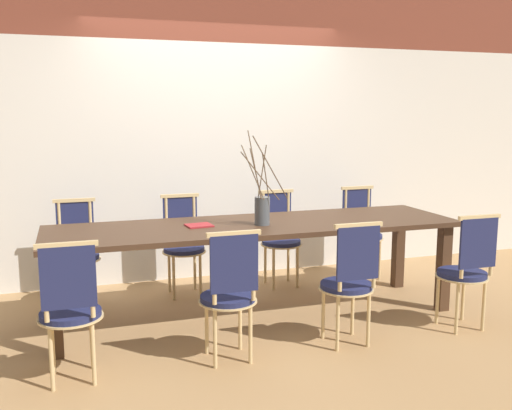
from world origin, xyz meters
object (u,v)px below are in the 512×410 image
Objects in this scene: dining_table at (256,234)px; chair_near_center at (350,279)px; chair_far_center at (280,235)px; vase_centerpiece at (262,209)px; book_stack at (199,225)px.

chair_near_center is at bearing -60.22° from dining_table.
dining_table is 3.60× the size of chair_near_center.
chair_near_center is 1.00× the size of chair_far_center.
chair_far_center is at bearing 61.24° from vase_centerpiece.
vase_centerpiece is 0.51m from book_stack.
dining_table is 15.32× the size of book_stack.
book_stack is (-0.94, -0.74, 0.29)m from chair_far_center.
chair_near_center and chair_far_center have the same top height.
vase_centerpiece is (0.03, -0.07, 0.21)m from dining_table.
vase_centerpiece reaches higher than chair_near_center.
chair_near_center is 1.54m from chair_far_center.
chair_near_center reaches higher than book_stack.
chair_far_center reaches higher than book_stack.
chair_far_center is 1.23m from book_stack.
book_stack is at bearing 138.02° from chair_near_center.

